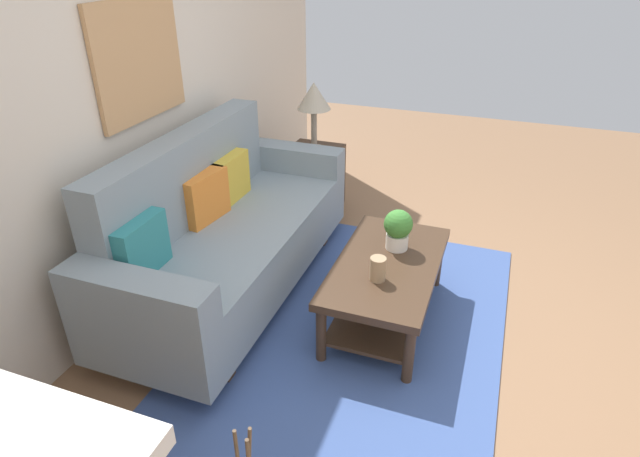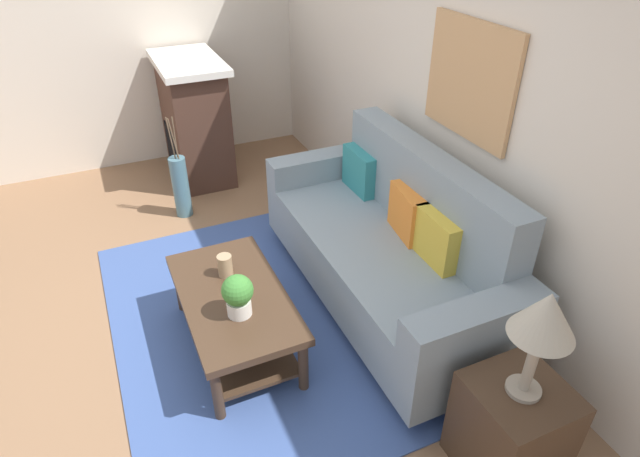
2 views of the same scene
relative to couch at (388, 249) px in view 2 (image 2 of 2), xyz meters
The scene contains 19 objects.
ground_plane 1.51m from the couch, 95.57° to the right, with size 9.75×9.75×0.00m, color #8C6647.
wall_back 1.07m from the couch, 104.71° to the left, with size 5.75×0.10×2.70m, color beige.
wall_left 3.35m from the couch, 162.30° to the right, with size 0.10×4.93×2.70m, color beige.
area_rug 1.05m from the couch, 98.49° to the right, with size 2.56×1.77×0.01m, color #3D5693.
couch is the anchor object (origin of this frame).
throw_pillow_teal 0.72m from the couch, 169.29° to the left, with size 0.36×0.12×0.32m, color teal.
throw_pillow_orange 0.28m from the couch, 90.00° to the left, with size 0.36×0.12×0.32m, color orange.
throw_pillow_mustard 0.44m from the couch, 20.72° to the left, with size 0.36×0.12×0.32m, color gold.
coffee_table 1.10m from the couch, 88.61° to the right, with size 1.10×0.60×0.43m.
tabletop_vase 1.09m from the couch, 98.96° to the right, with size 0.09×0.09×0.14m, color tan.
potted_plant_tabletop 1.13m from the couch, 79.06° to the right, with size 0.18×0.18×0.26m.
side_table 1.39m from the couch, ahead, with size 0.44×0.44×0.56m, color #422D1E.
table_lamp 1.49m from the couch, ahead, with size 0.28×0.28×0.57m.
fireplace 2.58m from the couch, 163.55° to the right, with size 1.02×0.58×1.16m.
floor_vase 2.04m from the couch, 148.61° to the right, with size 0.14×0.14×0.55m, color slate.
floor_vase_branch_a 2.04m from the couch, 148.31° to the right, with size 0.01×0.01×0.36m, color brown.
floor_vase_branch_b 2.05m from the couch, 149.17° to the right, with size 0.01×0.01×0.36m, color brown.
floor_vase_branch_c 2.07m from the couch, 148.33° to the right, with size 0.01×0.01×0.36m, color brown.
framed_painting 1.18m from the couch, 90.00° to the left, with size 0.77×0.03×0.69m, color tan.
Camera 2 is at (2.63, -0.17, 2.49)m, focal length 29.86 mm.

